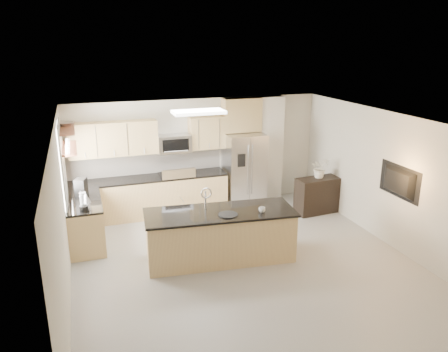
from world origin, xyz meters
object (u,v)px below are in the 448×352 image
object	(u,v)px
refrigerator	(244,170)
bowl	(66,123)
blender	(83,203)
range	(177,193)
credenza	(318,195)
cup	(262,210)
coffee_maker	(81,188)
microwave	(174,144)
kettle	(86,198)
island	(220,235)
platter	(228,215)
flower_vase	(320,163)
television	(396,182)

from	to	relation	value
refrigerator	bowl	bearing A→B (deg)	-169.58
blender	bowl	xyz separation A→B (m)	(-0.18, 0.89, 1.31)
range	credenza	world-z (taller)	range
cup	coffee_maker	distance (m)	3.60
microwave	kettle	bearing A→B (deg)	-146.66
range	cup	world-z (taller)	range
refrigerator	island	world-z (taller)	refrigerator
platter	flower_vase	size ratio (longest dim) A/B	0.50
bowl	kettle	bearing A→B (deg)	-63.06
bowl	flower_vase	bearing A→B (deg)	-2.54
platter	blender	xyz separation A→B (m)	(-2.40, 1.05, 0.13)
microwave	television	xyz separation A→B (m)	(3.51, -3.24, -0.28)
blender	bowl	distance (m)	1.60
island	coffee_maker	distance (m)	2.93
range	cup	distance (m)	2.98
island	credenza	size ratio (longest dim) A/B	2.66
microwave	television	distance (m)	4.79
credenza	television	size ratio (longest dim) A/B	0.98
blender	bowl	world-z (taller)	bowl
range	cup	bearing A→B (deg)	-71.18
kettle	television	bearing A→B (deg)	-19.06
coffee_maker	television	bearing A→B (deg)	-22.07
refrigerator	coffee_maker	distance (m)	3.84
flower_vase	refrigerator	bearing A→B (deg)	147.41
microwave	cup	xyz separation A→B (m)	(0.95, -2.90, -0.64)
bowl	flower_vase	xyz separation A→B (m)	(5.41, -0.24, -1.20)
island	kettle	xyz separation A→B (m)	(-2.27, 1.29, 0.55)
credenza	blender	xyz separation A→B (m)	(-5.20, -0.60, 0.65)
microwave	coffee_maker	distance (m)	2.37
microwave	flower_vase	xyz separation A→B (m)	(3.16, -1.13, -0.44)
platter	kettle	distance (m)	2.79
range	blender	size ratio (longest dim) A/B	3.20
refrigerator	credenza	world-z (taller)	refrigerator
blender	bowl	size ratio (longest dim) A/B	0.95
kettle	coffee_maker	distance (m)	0.38
microwave	bowl	distance (m)	2.53
bowl	microwave	bearing A→B (deg)	21.56
kettle	bowl	distance (m)	1.45
range	platter	size ratio (longest dim) A/B	3.27
island	kettle	bearing A→B (deg)	156.41
microwave	kettle	xyz separation A→B (m)	(-2.02, -1.33, -0.61)
kettle	flower_vase	xyz separation A→B (m)	(5.18, 0.20, 0.17)
platter	coffee_maker	bearing A→B (deg)	142.53
credenza	microwave	bearing A→B (deg)	154.85
island	bowl	world-z (taller)	bowl
range	platter	distance (m)	2.77
bowl	flower_vase	world-z (taller)	bowl
platter	television	xyz separation A→B (m)	(3.18, -0.41, 0.40)
blender	television	xyz separation A→B (m)	(5.58, -1.46, 0.28)
cup	platter	xyz separation A→B (m)	(-0.62, 0.07, -0.04)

